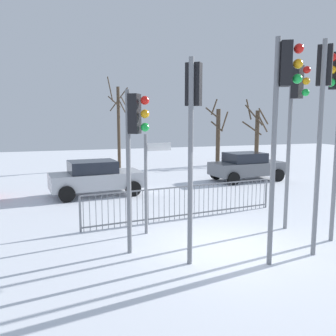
% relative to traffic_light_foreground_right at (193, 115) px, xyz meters
% --- Properties ---
extents(ground_plane, '(60.00, 60.00, 0.00)m').
position_rel_traffic_light_foreground_right_xyz_m(ground_plane, '(1.16, 0.56, -3.28)').
color(ground_plane, white).
extents(traffic_light_foreground_right, '(0.46, 0.48, 4.48)m').
position_rel_traffic_light_foreground_right_xyz_m(traffic_light_foreground_right, '(0.00, 0.00, 0.00)').
color(traffic_light_foreground_right, slate).
rests_on(traffic_light_foreground_right, ground).
extents(traffic_light_rear_right, '(0.50, 0.43, 3.87)m').
position_rel_traffic_light_foreground_right_xyz_m(traffic_light_rear_right, '(-1.09, 0.88, -0.45)').
color(traffic_light_rear_right, slate).
rests_on(traffic_light_rear_right, ground).
extents(traffic_light_mid_right, '(0.47, 0.46, 4.95)m').
position_rel_traffic_light_foreground_right_xyz_m(traffic_light_mid_right, '(2.99, -0.50, 0.33)').
color(traffic_light_mid_right, slate).
rests_on(traffic_light_mid_right, ground).
extents(traffic_light_mid_left, '(0.53, 0.40, 4.87)m').
position_rel_traffic_light_foreground_right_xyz_m(traffic_light_mid_left, '(1.69, -0.78, 0.28)').
color(traffic_light_mid_left, slate).
rests_on(traffic_light_mid_left, ground).
extents(traffic_light_foreground_left, '(0.40, 0.53, 4.77)m').
position_rel_traffic_light_foreground_right_xyz_m(traffic_light_foreground_left, '(3.61, 1.20, 0.21)').
color(traffic_light_foreground_left, slate).
rests_on(traffic_light_foreground_left, ground).
extents(traffic_light_rear_left, '(0.56, 0.36, 4.93)m').
position_rel_traffic_light_foreground_right_xyz_m(traffic_light_rear_left, '(3.90, 0.01, 0.32)').
color(traffic_light_rear_left, slate).
rests_on(traffic_light_rear_left, ground).
extents(direction_sign_post, '(0.79, 0.09, 2.79)m').
position_rel_traffic_light_foreground_right_xyz_m(direction_sign_post, '(-0.37, 2.23, -1.71)').
color(direction_sign_post, slate).
rests_on(direction_sign_post, ground).
extents(pedestrian_guard_railing, '(6.71, 0.74, 1.07)m').
position_rel_traffic_light_foreground_right_xyz_m(pedestrian_guard_railing, '(1.15, 3.29, -2.73)').
color(pedestrian_guard_railing, slate).
rests_on(pedestrian_guard_railing, ground).
extents(car_grey_far, '(3.87, 2.06, 1.47)m').
position_rel_traffic_light_foreground_right_xyz_m(car_grey_far, '(6.88, 8.87, -2.52)').
color(car_grey_far, slate).
rests_on(car_grey_far, ground).
extents(car_silver_near, '(3.92, 2.17, 1.47)m').
position_rel_traffic_light_foreground_right_xyz_m(car_silver_near, '(-1.08, 7.84, -2.52)').
color(car_silver_near, '#B2B5BA').
rests_on(car_silver_near, ground).
extents(bare_tree_left, '(1.47, 1.56, 5.93)m').
position_rel_traffic_light_foreground_right_xyz_m(bare_tree_left, '(1.57, 15.87, -0.38)').
color(bare_tree_left, '#473828').
rests_on(bare_tree_left, ground).
extents(bare_tree_centre, '(1.81, 1.97, 4.66)m').
position_rel_traffic_light_foreground_right_xyz_m(bare_tree_centre, '(11.56, 15.15, -1.07)').
color(bare_tree_centre, '#473828').
rests_on(bare_tree_centre, ground).
extents(bare_tree_right, '(1.34, 1.30, 4.60)m').
position_rel_traffic_light_foreground_right_xyz_m(bare_tree_right, '(8.41, 15.13, -1.13)').
color(bare_tree_right, '#473828').
rests_on(bare_tree_right, ground).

